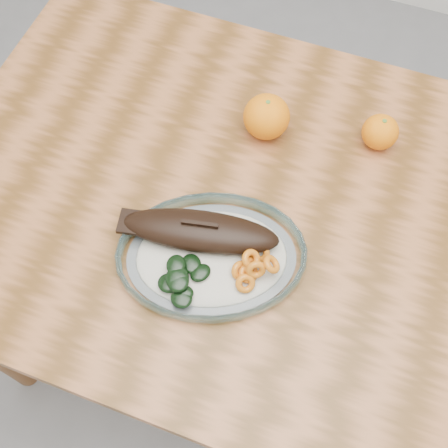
# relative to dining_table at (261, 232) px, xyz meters

# --- Properties ---
(ground) EXTENTS (3.00, 3.00, 0.00)m
(ground) POSITION_rel_dining_table_xyz_m (0.00, 0.00, -0.65)
(ground) COLOR slate
(ground) RESTS_ON ground
(dining_table) EXTENTS (1.20, 0.80, 0.75)m
(dining_table) POSITION_rel_dining_table_xyz_m (0.00, 0.00, 0.00)
(dining_table) COLOR brown
(dining_table) RESTS_ON ground
(plated_meal) EXTENTS (0.73, 0.73, 0.08)m
(plated_meal) POSITION_rel_dining_table_xyz_m (-0.05, -0.12, 0.12)
(plated_meal) COLOR white
(plated_meal) RESTS_ON dining_table
(orange_left) EXTENTS (0.09, 0.09, 0.09)m
(orange_left) POSITION_rel_dining_table_xyz_m (-0.05, 0.16, 0.14)
(orange_left) COLOR orange
(orange_left) RESTS_ON dining_table
(orange_right) EXTENTS (0.07, 0.07, 0.07)m
(orange_right) POSITION_rel_dining_table_xyz_m (0.15, 0.20, 0.13)
(orange_right) COLOR orange
(orange_right) RESTS_ON dining_table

